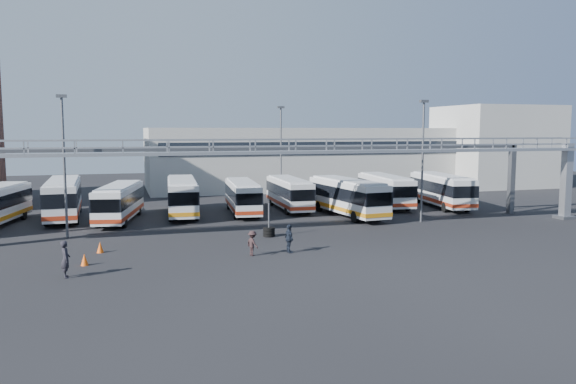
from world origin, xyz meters
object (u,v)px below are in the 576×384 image
object	(u,v)px
cone_left	(84,260)
pedestrian_d	(289,239)
light_pole_mid	(423,154)
bus_3	(182,195)
light_pole_back	(281,149)
bus_7	(385,189)
bus_4	(243,196)
bus_6	(347,196)
pedestrian_a	(66,259)
cone_right	(100,247)
bus_5	(289,192)
pedestrian_c	(252,243)
bus_1	(63,197)
bus_2	(119,201)
light_pole_left	(64,158)
bus_8	(441,189)
tire_stack	(269,231)

from	to	relation	value
cone_left	pedestrian_d	bearing A→B (deg)	-0.87
light_pole_mid	bus_3	bearing A→B (deg)	152.74
light_pole_back	bus_7	size ratio (longest dim) A/B	0.96
bus_3	bus_4	size ratio (longest dim) A/B	1.09
bus_6	pedestrian_a	distance (m)	27.20
light_pole_back	cone_right	xyz separation A→B (m)	(-17.59, -19.75, -5.38)
bus_5	pedestrian_c	xyz separation A→B (m)	(-8.02, -18.70, -0.92)
bus_1	cone_left	bearing A→B (deg)	-83.53
pedestrian_c	bus_1	bearing A→B (deg)	11.82
bus_2	bus_4	size ratio (longest dim) A/B	1.04
bus_7	cone_left	distance (m)	33.10
light_pole_left	bus_5	xyz separation A→B (m)	(19.48, 9.33, -4.03)
bus_4	bus_8	bearing A→B (deg)	1.13
bus_5	pedestrian_a	distance (m)	28.01
light_pole_mid	bus_6	world-z (taller)	light_pole_mid
bus_3	pedestrian_c	xyz separation A→B (m)	(2.35, -18.11, -1.06)
light_pole_back	bus_7	xyz separation A→B (m)	(9.51, -5.22, -3.96)
bus_3	pedestrian_c	bearing A→B (deg)	-78.08
light_pole_left	cone_right	xyz separation A→B (m)	(2.41, -5.75, -5.38)
bus_4	bus_8	size ratio (longest dim) A/B	0.91
bus_7	pedestrian_a	bearing A→B (deg)	-138.70
bus_5	bus_2	bearing A→B (deg)	-168.28
bus_2	bus_4	bearing A→B (deg)	18.36
pedestrian_d	cone_right	distance (m)	12.00
bus_5	pedestrian_d	distance (m)	19.41
bus_1	bus_4	bearing A→B (deg)	-7.35
bus_6	cone_right	distance (m)	23.01
light_pole_mid	pedestrian_a	world-z (taller)	light_pole_mid
light_pole_mid	bus_4	bearing A→B (deg)	146.02
light_pole_mid	bus_4	distance (m)	16.68
bus_1	bus_3	distance (m)	10.19
bus_1	bus_6	world-z (taller)	bus_1
bus_3	pedestrian_a	xyz separation A→B (m)	(-8.23, -20.33, -0.86)
bus_8	pedestrian_c	xyz separation A→B (m)	(-23.19, -15.96, -1.05)
light_pole_back	bus_8	distance (m)	16.87
light_pole_mid	pedestrian_c	xyz separation A→B (m)	(-16.54, -8.37, -4.95)
light_pole_mid	bus_3	xyz separation A→B (m)	(-18.89, 9.74, -3.89)
light_pole_mid	pedestrian_a	bearing A→B (deg)	-158.65
bus_3	bus_8	bearing A→B (deg)	-0.28
bus_4	pedestrian_a	world-z (taller)	bus_4
bus_7	pedestrian_c	xyz separation A→B (m)	(-18.05, -18.15, -0.98)
light_pole_back	bus_5	world-z (taller)	light_pole_back
light_pole_mid	bus_8	xyz separation A→B (m)	(6.65, 7.59, -3.90)
cone_left	bus_3	bearing A→B (deg)	67.26
bus_1	tire_stack	bearing A→B (deg)	-42.90
bus_5	bus_8	distance (m)	15.42
pedestrian_d	cone_left	bearing A→B (deg)	82.58
light_pole_mid	bus_1	size ratio (longest dim) A/B	0.89
bus_6	pedestrian_a	size ratio (longest dim) A/B	5.69
cone_left	bus_1	bearing A→B (deg)	98.26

